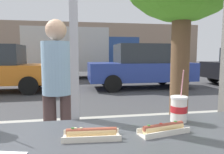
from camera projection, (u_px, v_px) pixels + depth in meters
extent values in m
plane|color=#424244|center=(75.00, 86.00, 9.18)|extent=(60.00, 60.00, 0.00)
cube|color=#B2ADA3|center=(76.00, 151.00, 2.91)|extent=(16.00, 2.80, 0.11)
cube|color=#2A2C30|center=(75.00, 122.00, 1.27)|extent=(2.18, 0.02, 0.02)
cube|color=gray|center=(74.00, 45.00, 22.55)|extent=(28.00, 1.20, 4.73)
cylinder|color=silver|center=(178.00, 110.00, 1.24)|extent=(0.09, 0.09, 0.14)
cylinder|color=red|center=(178.00, 109.00, 1.24)|extent=(0.10, 0.10, 0.04)
cylinder|color=black|center=(178.00, 99.00, 1.23)|extent=(0.08, 0.08, 0.01)
cylinder|color=white|center=(178.00, 97.00, 1.23)|extent=(0.10, 0.10, 0.01)
cylinder|color=pink|center=(181.00, 87.00, 1.22)|extent=(0.02, 0.05, 0.20)
cube|color=beige|center=(91.00, 138.00, 1.00)|extent=(0.28, 0.12, 0.01)
cube|color=beige|center=(91.00, 139.00, 0.95)|extent=(0.27, 0.03, 0.03)
cube|color=beige|center=(91.00, 132.00, 1.04)|extent=(0.27, 0.03, 0.03)
cylinder|color=tan|center=(91.00, 133.00, 0.99)|extent=(0.23, 0.06, 0.04)
cylinder|color=#9E4733|center=(91.00, 130.00, 0.99)|extent=(0.24, 0.04, 0.03)
cube|color=beige|center=(80.00, 128.00, 0.99)|extent=(0.01, 0.01, 0.01)
cube|color=#337A2D|center=(72.00, 129.00, 0.98)|extent=(0.01, 0.01, 0.01)
cube|color=beige|center=(74.00, 129.00, 0.98)|extent=(0.01, 0.01, 0.01)
cube|color=silver|center=(162.00, 133.00, 1.06)|extent=(0.27, 0.13, 0.01)
cube|color=silver|center=(167.00, 133.00, 1.02)|extent=(0.26, 0.06, 0.03)
cube|color=silver|center=(158.00, 128.00, 1.10)|extent=(0.26, 0.06, 0.03)
cylinder|color=#DBB77A|center=(163.00, 128.00, 1.06)|extent=(0.22, 0.08, 0.04)
cylinder|color=brown|center=(163.00, 126.00, 1.06)|extent=(0.23, 0.07, 0.03)
cube|color=#337A2D|center=(175.00, 122.00, 1.08)|extent=(0.01, 0.01, 0.01)
cube|color=#337A2D|center=(148.00, 126.00, 1.02)|extent=(0.01, 0.01, 0.01)
cube|color=red|center=(160.00, 124.00, 1.05)|extent=(0.01, 0.01, 0.01)
cylinder|color=black|center=(37.00, 80.00, 8.86)|extent=(0.64, 0.18, 0.64)
cylinder|color=black|center=(29.00, 86.00, 7.17)|extent=(0.64, 0.18, 0.64)
cube|color=#283D93|center=(140.00, 71.00, 8.71)|extent=(4.25, 1.75, 0.72)
cube|color=#282D33|center=(143.00, 53.00, 8.65)|extent=(2.21, 1.54, 0.75)
cylinder|color=black|center=(162.00, 77.00, 9.83)|extent=(0.64, 0.18, 0.64)
cylinder|color=black|center=(180.00, 82.00, 8.12)|extent=(0.64, 0.18, 0.64)
cylinder|color=black|center=(106.00, 78.00, 9.38)|extent=(0.64, 0.18, 0.64)
cylinder|color=black|center=(113.00, 84.00, 7.66)|extent=(0.64, 0.18, 0.64)
cylinder|color=black|center=(214.00, 76.00, 10.37)|extent=(0.64, 0.18, 0.64)
cube|color=beige|center=(67.00, 50.00, 12.31)|extent=(4.60, 2.20, 2.39)
cube|color=navy|center=(119.00, 54.00, 12.88)|extent=(1.90, 2.10, 1.90)
cylinder|color=black|center=(116.00, 69.00, 14.01)|extent=(0.90, 0.24, 0.90)
cylinder|color=black|center=(123.00, 71.00, 11.95)|extent=(0.90, 0.24, 0.90)
cylinder|color=black|center=(55.00, 69.00, 13.38)|extent=(0.90, 0.24, 0.90)
cylinder|color=black|center=(52.00, 72.00, 11.23)|extent=(0.90, 0.24, 0.90)
cylinder|color=#463232|center=(50.00, 132.00, 2.31)|extent=(0.14, 0.14, 0.84)
cylinder|color=#463232|center=(67.00, 131.00, 2.34)|extent=(0.14, 0.14, 0.84)
cylinder|color=#7E9FBB|center=(57.00, 68.00, 2.25)|extent=(0.32, 0.32, 0.56)
sphere|color=tan|center=(56.00, 30.00, 2.21)|extent=(0.22, 0.22, 0.22)
cylinder|color=brown|center=(179.00, 68.00, 3.14)|extent=(0.27, 0.27, 2.14)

